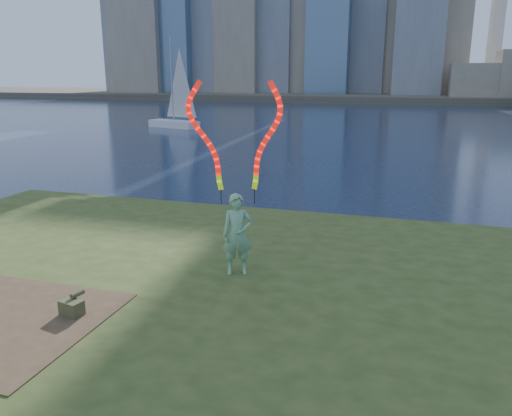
% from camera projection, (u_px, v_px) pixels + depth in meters
% --- Properties ---
extents(ground, '(320.00, 320.00, 0.00)m').
position_uv_depth(ground, '(207.00, 301.00, 10.36)').
color(ground, '#18243C').
rests_on(ground, ground).
extents(grassy_knoll, '(20.00, 18.00, 0.80)m').
position_uv_depth(grassy_knoll, '(153.00, 341.00, 8.16)').
color(grassy_knoll, '#384719').
rests_on(grassy_knoll, ground).
extents(far_shore, '(320.00, 40.00, 1.20)m').
position_uv_depth(far_shore, '(394.00, 96.00, 97.90)').
color(far_shore, '#464234').
rests_on(far_shore, ground).
extents(woman_with_ribbons, '(1.89, 0.79, 3.98)m').
position_uv_depth(woman_with_ribbons, '(237.00, 203.00, 9.42)').
color(woman_with_ribbons, '#217634').
rests_on(woman_with_ribbons, grassy_knoll).
extents(canvas_bag, '(0.40, 0.45, 0.34)m').
position_uv_depth(canvas_bag, '(72.00, 307.00, 8.01)').
color(canvas_bag, '#424726').
rests_on(canvas_bag, grassy_knoll).
extents(sailboat, '(5.17, 2.93, 7.83)m').
position_uv_depth(sailboat, '(176.00, 112.00, 44.38)').
color(sailboat, white).
rests_on(sailboat, ground).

